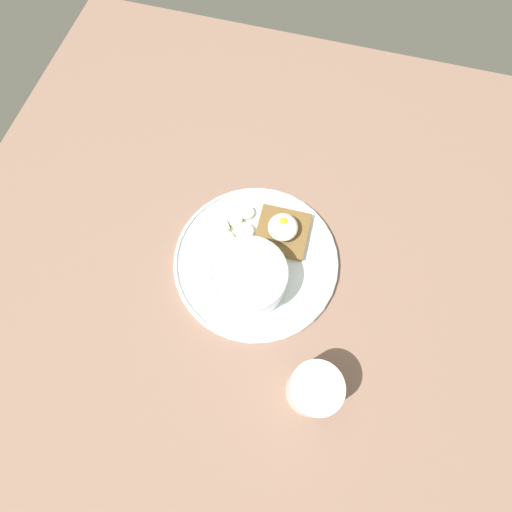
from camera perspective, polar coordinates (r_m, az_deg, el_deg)
name	(u,v)px	position (r cm, az deg, el deg)	size (l,w,h in cm)	color
ground_plane	(256,264)	(76.22, 0.00, -1.11)	(120.00, 120.00, 2.00)	#7B5D4E
plate	(256,260)	(74.54, 0.00, -0.62)	(30.78, 30.78, 1.60)	white
oatmeal_bowl	(250,278)	(69.90, -0.83, -3.14)	(13.50, 13.50, 6.39)	white
toast_slice	(282,232)	(75.89, 3.77, 3.42)	(9.94, 9.94, 1.41)	brown
poached_egg	(283,227)	(73.91, 3.88, 4.18)	(5.61, 5.59, 3.39)	white
banana_slice_front	(235,221)	(76.99, -2.98, 5.06)	(3.27, 3.21, 1.47)	#F4F0C9
banana_slice_left	(244,232)	(75.84, -1.67, 3.44)	(3.86, 3.93, 1.56)	#F2E8BB
banana_slice_back	(221,228)	(76.36, -4.99, 3.98)	(4.54, 4.60, 1.91)	#F1EBBC
banana_slice_right	(226,239)	(75.61, -4.36, 2.37)	(4.09, 4.11, 1.10)	#F6E8C4
banana_slice_inner	(246,213)	(77.76, -1.37, 6.16)	(4.04, 4.06, 1.38)	#EDECBD
coffee_mug	(314,389)	(66.49, 8.26, -18.34)	(8.24, 8.24, 9.02)	silver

